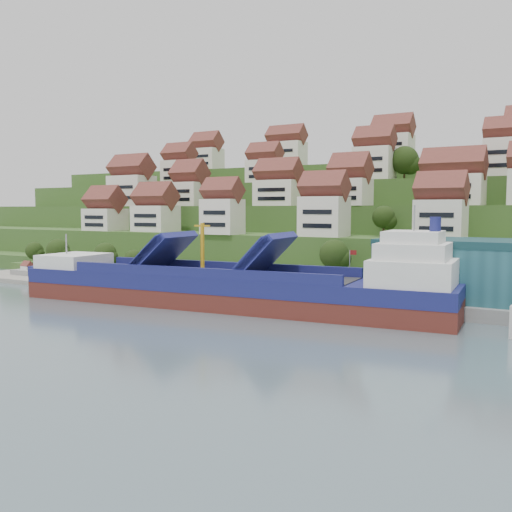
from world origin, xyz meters
The scene contains 9 objects.
ground centered at (0.00, 0.00, 0.00)m, with size 300.00×300.00×0.00m, color slate.
quay centered at (20.00, 15.00, 1.10)m, with size 180.00×14.00×2.20m, color gray.
pebble_beach centered at (-58.00, 12.00, 0.50)m, with size 45.00×20.00×1.00m, color gray.
hillside centered at (0.00, 103.55, 10.66)m, with size 260.00×128.00×31.00m.
hillside_village centered at (-3.48, 60.58, 24.36)m, with size 156.71×62.99×28.37m.
hillside_trees centered at (-6.39, 47.37, 18.01)m, with size 145.98×62.39×30.94m.
flagpole centered at (18.11, 10.00, 6.88)m, with size 1.28×0.16×8.00m.
beach_huts centered at (-60.00, 10.75, 2.10)m, with size 14.40×3.70×2.20m.
cargo_ship centered at (0.40, 0.70, 3.34)m, with size 80.12×19.66×17.61m.
Camera 1 is at (53.18, -82.07, 17.28)m, focal length 40.00 mm.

